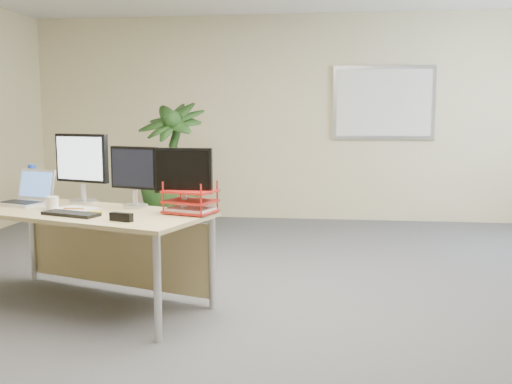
# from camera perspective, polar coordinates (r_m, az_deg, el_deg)

# --- Properties ---
(floor) EXTENTS (8.00, 8.00, 0.00)m
(floor) POSITION_cam_1_polar(r_m,az_deg,el_deg) (3.91, -0.49, -13.08)
(floor) COLOR #4B4B50
(floor) RESTS_ON ground
(back_wall) EXTENTS (7.00, 0.04, 2.70)m
(back_wall) POSITION_cam_1_polar(r_m,az_deg,el_deg) (7.64, 3.51, 7.37)
(back_wall) COLOR beige
(back_wall) RESTS_ON floor
(whiteboard) EXTENTS (1.30, 0.04, 0.95)m
(whiteboard) POSITION_cam_1_polar(r_m,az_deg,el_deg) (7.63, 12.64, 8.70)
(whiteboard) COLOR #B1B1B6
(whiteboard) RESTS_ON back_wall
(desk) EXTENTS (1.99, 1.31, 0.71)m
(desk) POSITION_cam_1_polar(r_m,az_deg,el_deg) (4.38, -15.96, -3.52)
(desk) COLOR tan
(desk) RESTS_ON floor
(floor_plant) EXTENTS (1.04, 1.04, 1.50)m
(floor_plant) POSITION_cam_1_polar(r_m,az_deg,el_deg) (6.62, -8.43, 2.06)
(floor_plant) COLOR #153613
(floor_plant) RESTS_ON floor
(monitor_left) EXTENTS (0.47, 0.22, 0.54)m
(monitor_left) POSITION_cam_1_polar(r_m,az_deg,el_deg) (4.62, -17.03, 2.73)
(monitor_left) COLOR silver
(monitor_left) RESTS_ON desk
(monitor_right) EXTENTS (0.40, 0.18, 0.45)m
(monitor_right) POSITION_cam_1_polar(r_m,az_deg,el_deg) (4.32, -12.06, 1.91)
(monitor_right) COLOR silver
(monitor_right) RESTS_ON desk
(monitor_dark) EXTENTS (0.41, 0.19, 0.46)m
(monitor_dark) POSITION_cam_1_polar(r_m,az_deg,el_deg) (4.00, -7.28, 1.61)
(monitor_dark) COLOR silver
(monitor_dark) RESTS_ON desk
(laptop) EXTENTS (0.44, 0.41, 0.26)m
(laptop) POSITION_cam_1_polar(r_m,az_deg,el_deg) (4.77, -21.90, -0.32)
(laptop) COLOR silver
(laptop) RESTS_ON desk
(keyboard) EXTENTS (0.44, 0.26, 0.02)m
(keyboard) POSITION_cam_1_polar(r_m,az_deg,el_deg) (4.10, -18.02, -2.09)
(keyboard) COLOR black
(keyboard) RESTS_ON desk
(coffee_mug) EXTENTS (0.12, 0.08, 0.09)m
(coffee_mug) POSITION_cam_1_polar(r_m,az_deg,el_deg) (4.42, -19.71, -1.03)
(coffee_mug) COLOR white
(coffee_mug) RESTS_ON desk
(spiral_notebook) EXTENTS (0.35, 0.31, 0.01)m
(spiral_notebook) POSITION_cam_1_polar(r_m,az_deg,el_deg) (4.34, -17.60, -1.62)
(spiral_notebook) COLOR white
(spiral_notebook) RESTS_ON desk
(orange_pen) EXTENTS (0.15, 0.01, 0.01)m
(orange_pen) POSITION_cam_1_polar(r_m,az_deg,el_deg) (4.29, -17.76, -1.59)
(orange_pen) COLOR #CC6616
(orange_pen) RESTS_ON spiral_notebook
(yellow_highlighter) EXTENTS (0.12, 0.04, 0.02)m
(yellow_highlighter) POSITION_cam_1_polar(r_m,az_deg,el_deg) (4.14, -15.78, -1.96)
(yellow_highlighter) COLOR #FFF71A
(yellow_highlighter) RESTS_ON desk
(water_bottle) EXTENTS (0.07, 0.07, 0.28)m
(water_bottle) POSITION_cam_1_polar(r_m,az_deg,el_deg) (5.04, -21.43, 0.92)
(water_bottle) COLOR silver
(water_bottle) RESTS_ON desk
(letter_tray) EXTENTS (0.40, 0.34, 0.16)m
(letter_tray) POSITION_cam_1_polar(r_m,az_deg,el_deg) (4.00, -6.57, -1.13)
(letter_tray) COLOR red
(letter_tray) RESTS_ON desk
(stapler) EXTENTS (0.17, 0.09, 0.05)m
(stapler) POSITION_cam_1_polar(r_m,az_deg,el_deg) (3.79, -13.32, -2.46)
(stapler) COLOR black
(stapler) RESTS_ON desk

